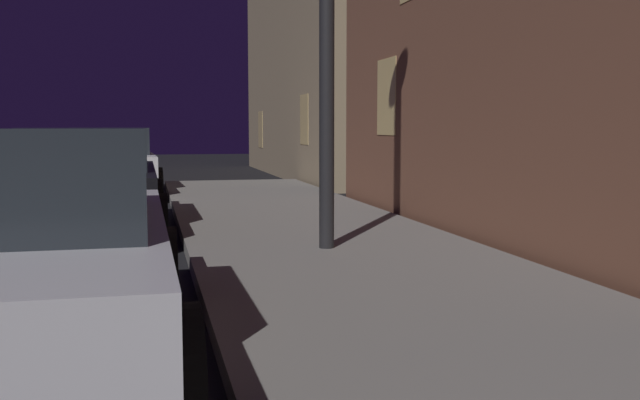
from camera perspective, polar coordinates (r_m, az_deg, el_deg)
The scene contains 3 objects.
car_silver at distance 4.60m, azimuth -22.75°, elevation -3.84°, with size 1.97×4.17×1.43m.
car_black at distance 10.21m, azimuth -17.55°, elevation 1.37°, with size 1.96×4.22×1.43m.
car_white at distance 15.97m, azimuth -16.03°, elevation 2.86°, with size 2.10×4.32×1.43m.
Camera 1 is at (3.62, 0.07, 1.43)m, focal length 40.97 mm.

